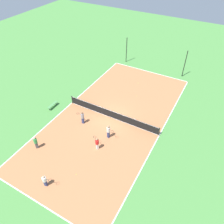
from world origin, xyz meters
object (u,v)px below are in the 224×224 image
(tennis_ball_near_net, at_px, (76,174))
(fence_post_back_left, at_px, (126,50))
(bench, at_px, (52,105))
(tennis_net, at_px, (112,114))
(tennis_ball_right_alley, at_px, (137,96))
(fence_post_back_right, at_px, (185,64))
(player_baseline_gray, at_px, (82,117))
(player_near_white, at_px, (45,180))
(player_far_white, at_px, (108,131))
(player_coach_red, at_px, (97,143))
(tennis_ball_far_baseline, at_px, (138,83))
(player_far_green, at_px, (36,142))

(tennis_ball_near_net, bearing_deg, fence_post_back_left, 104.49)
(bench, bearing_deg, tennis_net, -75.63)
(tennis_ball_right_alley, distance_m, fence_post_back_right, 9.17)
(tennis_net, height_order, bench, tennis_net)
(tennis_ball_near_net, distance_m, fence_post_back_right, 22.29)
(player_baseline_gray, distance_m, tennis_ball_near_net, 6.96)
(player_near_white, bearing_deg, tennis_ball_near_net, 40.54)
(player_baseline_gray, relative_size, tennis_ball_right_alley, 24.07)
(player_near_white, bearing_deg, player_far_white, 63.50)
(tennis_net, bearing_deg, bench, -165.63)
(tennis_ball_near_net, distance_m, fence_post_back_left, 22.67)
(player_baseline_gray, bearing_deg, player_coach_red, 141.59)
(tennis_ball_far_baseline, relative_size, tennis_ball_near_net, 1.00)
(player_far_white, height_order, player_baseline_gray, player_far_white)
(bench, xyz_separation_m, player_far_white, (8.70, -1.04, 0.63))
(player_coach_red, relative_size, fence_post_back_left, 0.37)
(fence_post_back_right, bearing_deg, tennis_ball_far_baseline, -134.98)
(player_far_white, height_order, player_far_green, player_far_white)
(tennis_net, relative_size, tennis_ball_right_alley, 173.27)
(player_coach_red, bearing_deg, player_far_green, 64.90)
(fence_post_back_left, height_order, fence_post_back_right, same)
(player_near_white, distance_m, player_far_green, 4.70)
(player_coach_red, xyz_separation_m, tennis_ball_far_baseline, (-1.27, 13.24, -0.83))
(tennis_ball_near_net, xyz_separation_m, fence_post_back_right, (3.85, 21.86, 2.01))
(bench, xyz_separation_m, player_near_white, (6.72, -8.71, 0.41))
(player_coach_red, distance_m, fence_post_back_left, 19.20)
(tennis_ball_far_baseline, bearing_deg, fence_post_back_right, 45.02)
(player_near_white, bearing_deg, player_baseline_gray, 89.85)
(player_near_white, relative_size, player_far_green, 0.88)
(player_far_green, bearing_deg, bench, -106.00)
(player_far_green, bearing_deg, player_coach_red, 165.14)
(player_far_white, relative_size, tennis_ball_far_baseline, 25.46)
(player_baseline_gray, distance_m, player_far_green, 5.73)
(tennis_net, xyz_separation_m, tennis_ball_near_net, (0.90, -8.46, -0.52))
(bench, xyz_separation_m, player_far_green, (2.98, -5.88, 0.52))
(player_far_green, relative_size, fence_post_back_left, 0.38)
(player_coach_red, relative_size, tennis_ball_right_alley, 22.49)
(player_near_white, xyz_separation_m, fence_post_back_left, (-3.99, 24.04, 1.26))
(player_baseline_gray, xyz_separation_m, tennis_ball_far_baseline, (2.20, 10.80, -0.90))
(player_far_white, xyz_separation_m, fence_post_back_left, (-5.96, 16.37, 1.04))
(player_baseline_gray, relative_size, fence_post_back_right, 0.40)
(player_near_white, height_order, tennis_ball_far_baseline, player_near_white)
(player_far_green, relative_size, tennis_ball_near_net, 23.13)
(player_far_white, distance_m, tennis_ball_near_net, 5.59)
(fence_post_back_left, bearing_deg, tennis_ball_right_alley, -55.21)
(fence_post_back_left, bearing_deg, player_far_white, -69.98)
(player_coach_red, xyz_separation_m, tennis_ball_near_net, (-0.09, -3.58, -0.83))
(bench, height_order, tennis_ball_right_alley, bench)
(tennis_net, distance_m, fence_post_back_left, 14.30)
(player_coach_red, distance_m, tennis_ball_near_net, 3.67)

